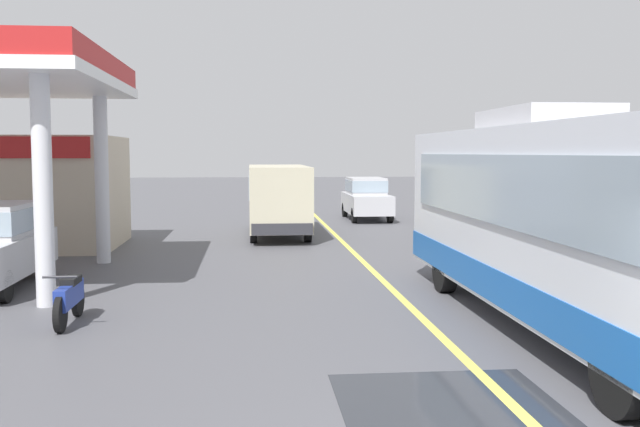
{
  "coord_description": "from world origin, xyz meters",
  "views": [
    {
      "loc": [
        -3.0,
        -5.32,
        2.91
      ],
      "look_at": [
        -1.5,
        10.0,
        1.6
      ],
      "focal_mm": 40.37,
      "sensor_mm": 36.0,
      "label": 1
    }
  ],
  "objects_px": {
    "coach_bus_main": "(566,225)",
    "car_trailing_behind_bus": "(366,196)",
    "motorcycle_parked_forecourt": "(69,298)",
    "minibus_opposing_lane": "(278,194)"
  },
  "relations": [
    {
      "from": "motorcycle_parked_forecourt",
      "to": "car_trailing_behind_bus",
      "type": "xyz_separation_m",
      "value": [
        8.1,
        18.43,
        0.57
      ]
    },
    {
      "from": "motorcycle_parked_forecourt",
      "to": "coach_bus_main",
      "type": "bearing_deg",
      "value": -8.18
    },
    {
      "from": "coach_bus_main",
      "to": "motorcycle_parked_forecourt",
      "type": "distance_m",
      "value": 8.4
    },
    {
      "from": "coach_bus_main",
      "to": "car_trailing_behind_bus",
      "type": "height_order",
      "value": "coach_bus_main"
    },
    {
      "from": "coach_bus_main",
      "to": "minibus_opposing_lane",
      "type": "xyz_separation_m",
      "value": [
        -4.16,
        13.92,
        -0.25
      ]
    },
    {
      "from": "coach_bus_main",
      "to": "car_trailing_behind_bus",
      "type": "bearing_deg",
      "value": 90.32
    },
    {
      "from": "motorcycle_parked_forecourt",
      "to": "car_trailing_behind_bus",
      "type": "relative_size",
      "value": 0.43
    },
    {
      "from": "coach_bus_main",
      "to": "motorcycle_parked_forecourt",
      "type": "relative_size",
      "value": 6.13
    },
    {
      "from": "minibus_opposing_lane",
      "to": "car_trailing_behind_bus",
      "type": "distance_m",
      "value": 7.0
    },
    {
      "from": "minibus_opposing_lane",
      "to": "car_trailing_behind_bus",
      "type": "height_order",
      "value": "minibus_opposing_lane"
    }
  ]
}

